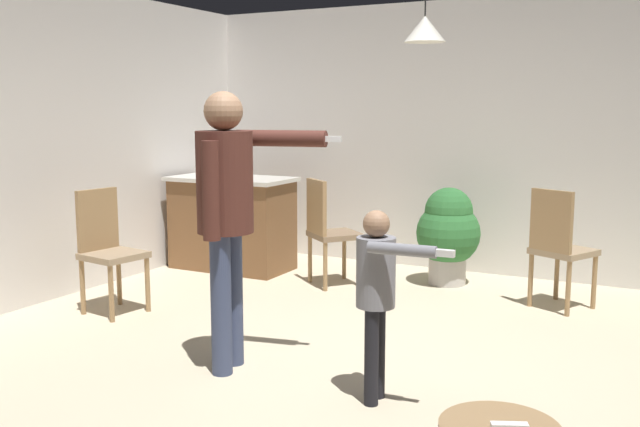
# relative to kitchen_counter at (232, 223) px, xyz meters

# --- Properties ---
(ground) EXTENTS (7.68, 7.68, 0.00)m
(ground) POSITION_rel_kitchen_counter_xyz_m (2.45, -2.17, -0.48)
(ground) COLOR beige
(wall_back) EXTENTS (6.40, 0.10, 2.70)m
(wall_back) POSITION_rel_kitchen_counter_xyz_m (2.45, 1.03, 0.87)
(wall_back) COLOR silver
(wall_back) RESTS_ON ground
(kitchen_counter) EXTENTS (1.26, 0.66, 0.95)m
(kitchen_counter) POSITION_rel_kitchen_counter_xyz_m (0.00, 0.00, 0.00)
(kitchen_counter) COLOR brown
(kitchen_counter) RESTS_ON ground
(person_adult) EXTENTS (0.81, 0.62, 1.75)m
(person_adult) POSITION_rel_kitchen_counter_xyz_m (1.62, -2.39, 0.61)
(person_adult) COLOR #384260
(person_adult) RESTS_ON ground
(person_child) EXTENTS (0.58, 0.32, 1.10)m
(person_child) POSITION_rel_kitchen_counter_xyz_m (2.64, -2.43, 0.20)
(person_child) COLOR black
(person_child) RESTS_ON ground
(dining_chair_by_counter) EXTENTS (0.59, 0.59, 1.00)m
(dining_chair_by_counter) POSITION_rel_kitchen_counter_xyz_m (1.19, -0.18, 0.07)
(dining_chair_by_counter) COLOR #99754C
(dining_chair_by_counter) RESTS_ON ground
(dining_chair_near_wall) EXTENTS (0.48, 0.48, 1.00)m
(dining_chair_near_wall) POSITION_rel_kitchen_counter_xyz_m (0.00, -1.77, 0.07)
(dining_chair_near_wall) COLOR #99754C
(dining_chair_near_wall) RESTS_ON ground
(dining_chair_centre_back) EXTENTS (0.56, 0.56, 1.00)m
(dining_chair_centre_back) POSITION_rel_kitchen_counter_xyz_m (3.23, -0.01, 0.07)
(dining_chair_centre_back) COLOR #99754C
(dining_chair_centre_back) RESTS_ON ground
(potted_plant_by_wall) EXTENTS (0.60, 0.60, 0.92)m
(potted_plant_by_wall) POSITION_rel_kitchen_counter_xyz_m (2.17, 0.39, 0.03)
(potted_plant_by_wall) COLOR #B7B2AD
(potted_plant_by_wall) RESTS_ON ground
(ceiling_light_pendant) EXTENTS (0.32, 0.32, 0.55)m
(ceiling_light_pendant) POSITION_rel_kitchen_counter_xyz_m (2.25, -0.63, 1.77)
(ceiling_light_pendant) COLOR silver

